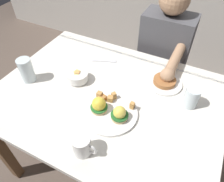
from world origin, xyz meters
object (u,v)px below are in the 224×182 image
object	(u,v)px
fruit_bowl	(78,76)
fork	(106,61)
dining_table	(107,107)
water_glass_near	(27,71)
side_plate	(164,82)
eggs_benedict_plate	(109,110)
water_glass_far	(191,98)
coffee_mug	(82,145)
diner_person	(163,56)

from	to	relation	value
fruit_bowl	fork	xyz separation A→B (m)	(0.06, 0.23, -0.03)
dining_table	fork	distance (m)	0.31
dining_table	water_glass_near	world-z (taller)	water_glass_near
fork	side_plate	size ratio (longest dim) A/B	0.75
dining_table	water_glass_near	distance (m)	0.49
eggs_benedict_plate	water_glass_far	world-z (taller)	water_glass_far
eggs_benedict_plate	water_glass_near	distance (m)	0.52
coffee_mug	water_glass_far	distance (m)	0.58
diner_person	fruit_bowl	bearing A→B (deg)	-120.31
eggs_benedict_plate	water_glass_near	size ratio (longest dim) A/B	1.94
side_plate	diner_person	distance (m)	0.41
fork	water_glass_near	distance (m)	0.47
diner_person	coffee_mug	bearing A→B (deg)	-94.33
fruit_bowl	fork	size ratio (longest dim) A/B	0.80
diner_person	side_plate	bearing A→B (deg)	-73.95
dining_table	fruit_bowl	bearing A→B (deg)	173.10
water_glass_near	water_glass_far	xyz separation A→B (m)	(0.86, 0.22, -0.02)
coffee_mug	water_glass_near	distance (m)	0.57
fruit_bowl	side_plate	distance (m)	0.49
water_glass_near	side_plate	distance (m)	0.77
coffee_mug	dining_table	bearing A→B (deg)	101.03
eggs_benedict_plate	water_glass_near	bearing A→B (deg)	178.24
water_glass_near	side_plate	bearing A→B (deg)	24.10
fork	eggs_benedict_plate	bearing A→B (deg)	-59.87
dining_table	side_plate	world-z (taller)	side_plate
dining_table	diner_person	size ratio (longest dim) A/B	1.05
water_glass_near	eggs_benedict_plate	bearing A→B (deg)	-1.76
diner_person	water_glass_far	bearing A→B (deg)	-60.49
water_glass_far	dining_table	bearing A→B (deg)	-162.98
fork	diner_person	distance (m)	0.45
dining_table	eggs_benedict_plate	size ratio (longest dim) A/B	4.44
coffee_mug	fork	xyz separation A→B (m)	(-0.21, 0.59, -0.05)
eggs_benedict_plate	coffee_mug	size ratio (longest dim) A/B	2.43
dining_table	diner_person	world-z (taller)	diner_person
fork	coffee_mug	bearing A→B (deg)	-70.79
coffee_mug	water_glass_far	bearing A→B (deg)	53.75
fork	dining_table	bearing A→B (deg)	-60.97
eggs_benedict_plate	side_plate	bearing A→B (deg)	61.77
fruit_bowl	coffee_mug	distance (m)	0.45
fork	water_glass_far	size ratio (longest dim) A/B	1.35
coffee_mug	fork	bearing A→B (deg)	109.21
side_plate	diner_person	world-z (taller)	diner_person
fruit_bowl	fork	bearing A→B (deg)	75.46
water_glass_far	diner_person	world-z (taller)	diner_person
fruit_bowl	diner_person	bearing A→B (deg)	59.69
dining_table	water_glass_far	world-z (taller)	water_glass_far
dining_table	coffee_mug	size ratio (longest dim) A/B	10.79
water_glass_near	diner_person	size ratio (longest dim) A/B	0.12
side_plate	water_glass_near	bearing A→B (deg)	-155.90
water_glass_near	side_plate	size ratio (longest dim) A/B	0.70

